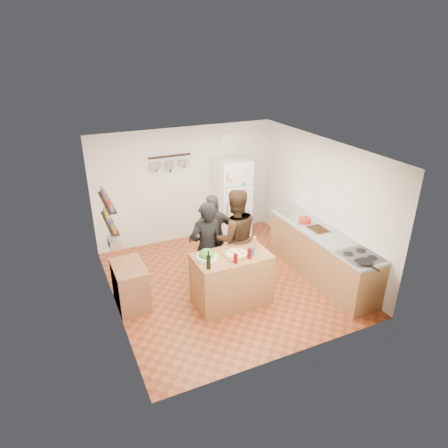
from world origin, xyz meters
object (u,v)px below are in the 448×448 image
pepper_mill (255,244)px  salt_canister (252,251)px  wall_clock (226,140)px  skillet (365,262)px  salad_bowl (207,257)px  prep_island (231,279)px  red_bowl (305,220)px  fridge (232,199)px  counter_run (321,255)px  wine_bottle (209,262)px  side_table (130,285)px  person_center (235,237)px  person_left (206,248)px  person_back (214,236)px

pepper_mill → salt_canister: bearing=-131.4°
salt_canister → wall_clock: wall_clock is taller
skillet → salad_bowl: bearing=151.7°
prep_island → red_bowl: size_ratio=5.38×
prep_island → fridge: fridge is taller
counter_run → red_bowl: bearing=95.5°
wine_bottle → pepper_mill: wine_bottle is taller
pepper_mill → fridge: size_ratio=0.10×
salad_bowl → side_table: size_ratio=0.41×
pepper_mill → person_center: person_center is taller
person_center → fridge: 1.94m
salt_canister → person_center: size_ratio=0.08×
salt_canister → person_center: person_center is taller
counter_run → person_left: bearing=166.5°
person_center → skillet: 2.23m
pepper_mill → wall_clock: (0.68, 2.62, 1.15)m
salt_canister → side_table: size_ratio=0.17×
person_back → counter_run: bearing=159.2°
counter_run → fridge: fridge is taller
wine_bottle → red_bowl: 2.45m
salad_bowl → side_table: salad_bowl is taller
red_bowl → person_center: bearing=179.4°
prep_island → salad_bowl: bearing=173.2°
pepper_mill → salt_canister: 0.23m
salad_bowl → person_center: person_center is taller
person_center → person_back: person_center is taller
red_bowl → person_left: bearing=-179.6°
pepper_mill → salad_bowl: bearing=180.0°
salt_canister → side_table: bearing=156.9°
wine_bottle → side_table: wine_bottle is taller
prep_island → person_left: (-0.22, 0.54, 0.38)m
red_bowl → salad_bowl: bearing=-167.3°
salad_bowl → red_bowl: 2.30m
prep_island → wine_bottle: size_ratio=5.87×
counter_run → fridge: size_ratio=1.46×
wine_bottle → side_table: (-1.06, 0.89, -0.65)m
fridge → prep_island: bearing=-115.8°
counter_run → wine_bottle: bearing=-173.8°
counter_run → skillet: bearing=-94.9°
red_bowl → wall_clock: (-0.70, 2.11, 1.18)m
wine_bottle → pepper_mill: (0.95, 0.27, -0.01)m
salad_bowl → fridge: 2.76m
salad_bowl → fridge: size_ratio=0.18×
skillet → person_center: bearing=130.3°
prep_island → counter_run: prep_island is taller
fridge → wall_clock: (0.00, 0.33, 1.25)m
pepper_mill → wall_clock: 2.94m
wall_clock → fridge: bearing=-90.0°
wall_clock → wine_bottle: bearing=-119.4°
salt_canister → skillet: 1.79m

